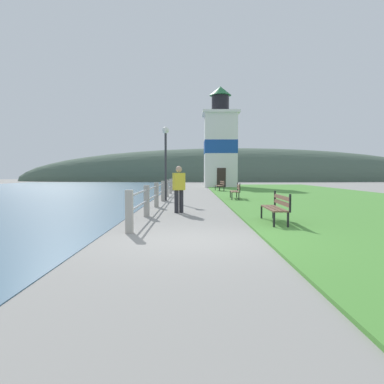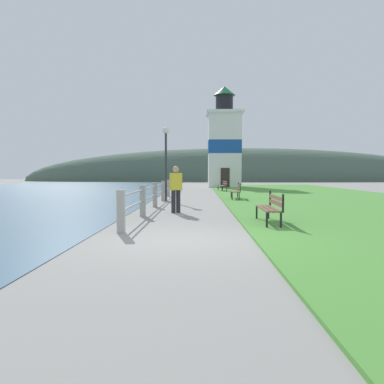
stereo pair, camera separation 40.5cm
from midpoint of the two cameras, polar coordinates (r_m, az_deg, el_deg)
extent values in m
plane|color=gray|center=(8.39, -0.42, -7.38)|extent=(160.00, 160.00, 0.00)
cube|color=#4C8E38|center=(24.67, 18.64, -0.64)|extent=(12.00, 45.73, 0.06)
cube|color=#A8A399|center=(9.46, -9.57, -2.94)|extent=(0.18, 0.18, 1.08)
cube|color=#A8A399|center=(12.96, -6.64, -1.34)|extent=(0.18, 0.18, 1.08)
cube|color=#A8A399|center=(16.49, -4.95, -0.42)|extent=(0.18, 0.18, 1.08)
cube|color=#A8A399|center=(20.03, -3.87, 0.17)|extent=(0.18, 0.18, 1.08)
cube|color=#A8A399|center=(23.57, -3.10, 0.59)|extent=(0.18, 0.18, 1.08)
cube|color=#A8A399|center=(27.12, -2.54, 0.90)|extent=(0.18, 0.18, 1.08)
cube|color=#A8A399|center=(30.67, -2.11, 1.13)|extent=(0.18, 0.18, 1.08)
cube|color=#A8A399|center=(34.22, -1.77, 1.32)|extent=(0.18, 0.18, 1.08)
cylinder|color=#B2B2B7|center=(21.78, -3.46, 1.39)|extent=(0.06, 24.92, 0.06)
cylinder|color=#B2B2B7|center=(21.80, -3.45, 0.40)|extent=(0.06, 24.92, 0.06)
cube|color=brown|center=(11.06, 11.75, -2.48)|extent=(0.14, 1.97, 0.04)
cube|color=brown|center=(11.08, 12.50, -2.47)|extent=(0.14, 1.97, 0.04)
cube|color=brown|center=(11.11, 13.24, -2.47)|extent=(0.14, 1.97, 0.04)
cube|color=brown|center=(11.11, 13.70, -0.83)|extent=(0.08, 1.97, 0.11)
cube|color=brown|center=(11.12, 13.69, -1.64)|extent=(0.08, 1.97, 0.11)
cube|color=black|center=(10.14, 12.46, -4.36)|extent=(0.05, 0.05, 0.45)
cube|color=black|center=(12.02, 10.77, -3.21)|extent=(0.05, 0.05, 0.45)
cube|color=black|center=(10.21, 14.50, -4.33)|extent=(0.05, 0.05, 0.45)
cube|color=black|center=(12.08, 12.51, -3.20)|extent=(0.05, 0.05, 0.45)
cube|color=black|center=(10.18, 14.80, -1.70)|extent=(0.05, 0.05, 0.49)
cube|color=black|center=(12.05, 12.76, -0.97)|extent=(0.05, 0.05, 0.49)
cube|color=brown|center=(20.93, 6.72, 0.09)|extent=(0.22, 1.91, 0.04)
cube|color=brown|center=(20.93, 7.12, 0.09)|extent=(0.22, 1.91, 0.04)
cube|color=brown|center=(20.94, 7.52, 0.09)|extent=(0.22, 1.91, 0.04)
cube|color=brown|center=(20.93, 7.76, 0.95)|extent=(0.16, 1.91, 0.11)
cube|color=brown|center=(20.94, 7.76, 0.52)|extent=(0.16, 1.91, 0.11)
cube|color=black|center=(20.01, 6.71, -0.74)|extent=(0.05, 0.05, 0.45)
cube|color=black|center=(21.87, 6.51, -0.43)|extent=(0.05, 0.05, 0.45)
cube|color=black|center=(20.03, 7.77, -0.75)|extent=(0.05, 0.05, 0.45)
cube|color=black|center=(21.88, 7.48, -0.43)|extent=(0.05, 0.05, 0.45)
cube|color=black|center=(20.01, 7.92, 0.60)|extent=(0.05, 0.05, 0.49)
cube|color=black|center=(21.86, 7.62, 0.80)|extent=(0.05, 0.05, 0.49)
cube|color=brown|center=(30.22, 4.74, 0.97)|extent=(0.33, 1.86, 0.04)
cube|color=brown|center=(30.25, 5.01, 0.97)|extent=(0.33, 1.86, 0.04)
cube|color=brown|center=(30.28, 5.29, 0.97)|extent=(0.33, 1.86, 0.04)
cube|color=brown|center=(30.28, 5.45, 1.57)|extent=(0.27, 1.85, 0.11)
cube|color=brown|center=(30.29, 5.45, 1.27)|extent=(0.27, 1.85, 0.11)
cube|color=black|center=(29.34, 4.97, 0.43)|extent=(0.06, 0.06, 0.45)
cube|color=black|center=(31.12, 4.37, 0.57)|extent=(0.06, 0.06, 0.45)
cube|color=black|center=(29.41, 5.68, 0.43)|extent=(0.06, 0.06, 0.45)
cube|color=black|center=(31.18, 5.04, 0.58)|extent=(0.06, 0.06, 0.45)
cube|color=black|center=(29.40, 5.78, 1.35)|extent=(0.06, 0.06, 0.49)
cube|color=black|center=(31.17, 5.14, 1.44)|extent=(0.06, 0.06, 0.49)
cube|color=white|center=(39.56, 5.22, 6.24)|extent=(3.30, 3.30, 7.59)
cube|color=#194799|center=(39.59, 5.22, 6.79)|extent=(3.34, 3.34, 1.37)
cube|color=white|center=(39.98, 5.24, 11.86)|extent=(3.80, 3.80, 0.25)
cylinder|color=black|center=(40.15, 5.25, 13.25)|extent=(1.82, 1.82, 1.72)
cone|color=#23703D|center=(40.41, 5.26, 15.10)|extent=(2.27, 2.27, 0.94)
cube|color=#332823|center=(37.83, 5.37, 2.16)|extent=(0.90, 0.06, 2.00)
cylinder|color=#28282D|center=(14.00, -2.02, -1.46)|extent=(0.16, 0.16, 0.86)
cylinder|color=#28282D|center=(14.07, -1.28, -1.44)|extent=(0.16, 0.16, 0.86)
cube|color=yellow|center=(13.99, -1.65, 1.61)|extent=(0.49, 0.39, 0.64)
sphere|color=tan|center=(13.99, -1.65, 3.50)|extent=(0.23, 0.23, 0.23)
cylinder|color=#333338|center=(20.14, -3.42, 3.78)|extent=(0.12, 0.12, 3.60)
sphere|color=white|center=(20.27, -3.43, 9.39)|extent=(0.36, 0.36, 0.36)
ellipsoid|color=#475B4C|center=(69.19, 7.64, 1.66)|extent=(80.00, 16.00, 12.00)
camera|label=1|loc=(0.20, -89.51, 0.03)|focal=35.00mm
camera|label=2|loc=(0.20, 90.49, -0.03)|focal=35.00mm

